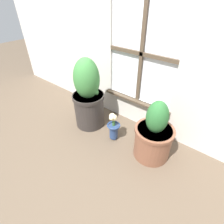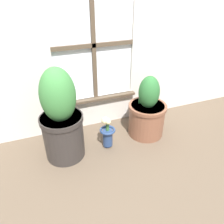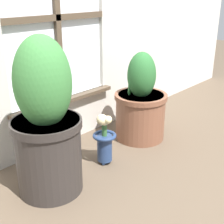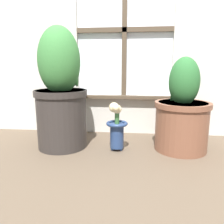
{
  "view_description": "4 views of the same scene",
  "coord_description": "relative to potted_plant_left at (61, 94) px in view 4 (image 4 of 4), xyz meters",
  "views": [
    {
      "loc": [
        0.82,
        -0.92,
        1.31
      ],
      "look_at": [
        -0.07,
        0.18,
        0.31
      ],
      "focal_mm": 28.0,
      "sensor_mm": 36.0,
      "label": 1
    },
    {
      "loc": [
        -0.52,
        -1.29,
        1.3
      ],
      "look_at": [
        0.03,
        0.18,
        0.33
      ],
      "focal_mm": 35.0,
      "sensor_mm": 36.0,
      "label": 2
    },
    {
      "loc": [
        -1.19,
        -0.97,
        0.96
      ],
      "look_at": [
        0.04,
        0.15,
        0.3
      ],
      "focal_mm": 50.0,
      "sensor_mm": 36.0,
      "label": 3
    },
    {
      "loc": [
        0.09,
        -1.19,
        0.53
      ],
      "look_at": [
        -0.05,
        0.15,
        0.25
      ],
      "focal_mm": 35.0,
      "sensor_mm": 36.0,
      "label": 4
    }
  ],
  "objects": [
    {
      "name": "ground_plane",
      "position": [
        0.39,
        -0.18,
        -0.36
      ],
      "size": [
        10.0,
        10.0,
        0.0
      ],
      "primitive_type": "plane",
      "color": "brown"
    },
    {
      "name": "potted_plant_right",
      "position": [
        0.78,
        0.03,
        -0.12
      ],
      "size": [
        0.35,
        0.35,
        0.59
      ],
      "color": "brown",
      "rests_on": "ground_plane"
    },
    {
      "name": "potted_plant_left",
      "position": [
        0.0,
        0.0,
        0.0
      ],
      "size": [
        0.34,
        0.34,
        0.79
      ],
      "color": "#2D2826",
      "rests_on": "ground_plane"
    },
    {
      "name": "flower_vase",
      "position": [
        0.37,
        -0.03,
        -0.19
      ],
      "size": [
        0.14,
        0.14,
        0.31
      ],
      "color": "navy",
      "rests_on": "ground_plane"
    }
  ]
}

